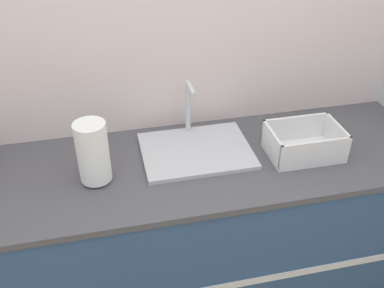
% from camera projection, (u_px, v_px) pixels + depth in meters
% --- Properties ---
extents(wall_back, '(4.72, 0.06, 2.60)m').
position_uv_depth(wall_back, '(167.00, 45.00, 2.06)').
color(wall_back, silver).
rests_on(wall_back, ground_plane).
extents(counter_cabinet, '(2.35, 0.69, 0.89)m').
position_uv_depth(counter_cabinet, '(185.00, 235.00, 2.24)').
color(counter_cabinet, '#33517A').
rests_on(counter_cabinet, ground_plane).
extents(sink, '(0.49, 0.38, 0.29)m').
position_uv_depth(sink, '(196.00, 148.00, 2.06)').
color(sink, silver).
rests_on(sink, counter_cabinet).
extents(paper_towel_roll, '(0.13, 0.13, 0.28)m').
position_uv_depth(paper_towel_roll, '(93.00, 153.00, 1.81)').
color(paper_towel_roll, '#4C4C51').
rests_on(paper_towel_roll, counter_cabinet).
extents(dish_rack, '(0.32, 0.23, 0.13)m').
position_uv_depth(dish_rack, '(304.00, 144.00, 2.03)').
color(dish_rack, white).
rests_on(dish_rack, counter_cabinet).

